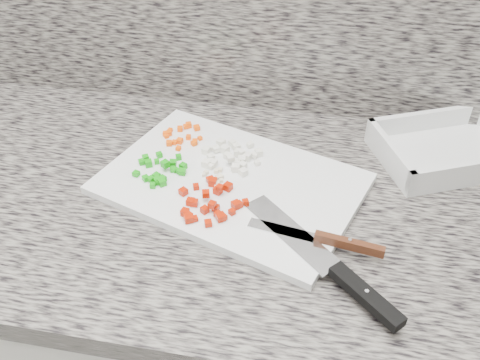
% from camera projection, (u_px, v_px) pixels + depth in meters
% --- Properties ---
extents(cabinet, '(3.92, 0.62, 0.86)m').
position_uv_depth(cabinet, '(201.00, 343.00, 1.24)').
color(cabinet, silver).
rests_on(cabinet, ground).
extents(countertop, '(3.96, 0.64, 0.04)m').
position_uv_depth(countertop, '(189.00, 198.00, 0.95)').
color(countertop, slate).
rests_on(countertop, cabinet).
extents(cutting_board, '(0.51, 0.42, 0.01)m').
position_uv_depth(cutting_board, '(231.00, 183.00, 0.94)').
color(cutting_board, silver).
rests_on(cutting_board, countertop).
extents(carrot_pile, '(0.08, 0.09, 0.01)m').
position_uv_depth(carrot_pile, '(182.00, 135.00, 1.04)').
color(carrot_pile, '#FA5205').
rests_on(carrot_pile, cutting_board).
extents(onion_pile, '(0.11, 0.10, 0.02)m').
position_uv_depth(onion_pile, '(231.00, 156.00, 0.98)').
color(onion_pile, silver).
rests_on(onion_pile, cutting_board).
extents(green_pepper_pile, '(0.09, 0.10, 0.02)m').
position_uv_depth(green_pepper_pile, '(161.00, 170.00, 0.95)').
color(green_pepper_pile, '#12950D').
rests_on(green_pepper_pile, cutting_board).
extents(red_pepper_pile, '(0.12, 0.12, 0.02)m').
position_uv_depth(red_pepper_pile, '(210.00, 202.00, 0.88)').
color(red_pepper_pile, '#AC1902').
rests_on(red_pepper_pile, cutting_board).
extents(garlic_pile, '(0.04, 0.05, 0.01)m').
position_uv_depth(garlic_pile, '(216.00, 178.00, 0.94)').
color(garlic_pile, beige).
rests_on(garlic_pile, cutting_board).
extents(chef_knife, '(0.25, 0.24, 0.02)m').
position_uv_depth(chef_knife, '(338.00, 272.00, 0.77)').
color(chef_knife, silver).
rests_on(chef_knife, cutting_board).
extents(paring_knife, '(0.21, 0.05, 0.02)m').
position_uv_depth(paring_knife, '(332.00, 240.00, 0.82)').
color(paring_knife, silver).
rests_on(paring_knife, cutting_board).
extents(tray, '(0.30, 0.26, 0.05)m').
position_uv_depth(tray, '(446.00, 150.00, 1.00)').
color(tray, silver).
rests_on(tray, countertop).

